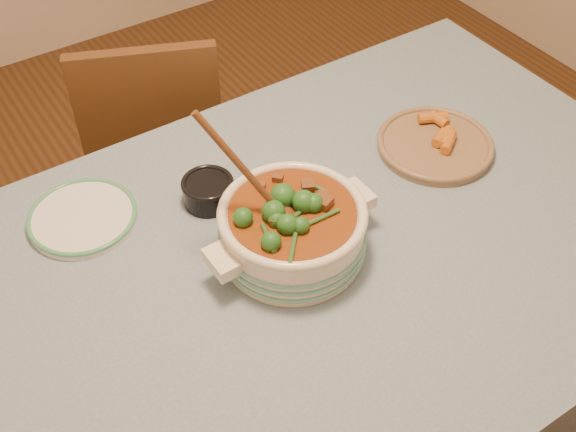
% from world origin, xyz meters
% --- Properties ---
extents(floor, '(4.50, 4.50, 0.00)m').
position_xyz_m(floor, '(0.00, 0.00, 0.00)').
color(floor, '#432913').
rests_on(floor, ground).
extents(dining_table, '(1.68, 1.08, 0.76)m').
position_xyz_m(dining_table, '(0.00, 0.00, 0.66)').
color(dining_table, brown).
rests_on(dining_table, floor).
extents(stew_casserole, '(0.37, 0.30, 0.35)m').
position_xyz_m(stew_casserole, '(-0.05, 0.02, 0.83)').
color(stew_casserole, beige).
rests_on(stew_casserole, dining_table).
extents(white_plate, '(0.24, 0.24, 0.02)m').
position_xyz_m(white_plate, '(-0.38, 0.34, 0.77)').
color(white_plate, silver).
rests_on(white_plate, dining_table).
extents(condiment_bowl, '(0.15, 0.15, 0.06)m').
position_xyz_m(condiment_bowl, '(-0.12, 0.24, 0.79)').
color(condiment_bowl, black).
rests_on(condiment_bowl, dining_table).
extents(fried_plate, '(0.33, 0.33, 0.05)m').
position_xyz_m(fried_plate, '(0.41, 0.11, 0.77)').
color(fried_plate, '#90734F').
rests_on(fried_plate, dining_table).
extents(chair_far, '(0.52, 0.52, 0.85)m').
position_xyz_m(chair_far, '(-0.01, 0.84, 0.48)').
color(chair_far, brown).
rests_on(chair_far, floor).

